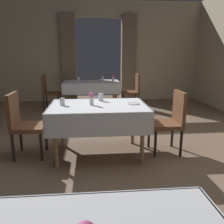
{
  "coord_description": "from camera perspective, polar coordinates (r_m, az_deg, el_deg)",
  "views": [
    {
      "loc": [
        -0.27,
        -3.32,
        1.46
      ],
      "look_at": [
        0.09,
        0.66,
        0.46
      ],
      "focal_mm": 37.73,
      "sensor_mm": 36.0,
      "label": 1
    }
  ],
  "objects": [
    {
      "name": "chair_mid_right",
      "position": [
        3.6,
        14.05,
        -1.66
      ],
      "size": [
        0.44,
        0.44,
        0.93
      ],
      "color": "black",
      "rests_on": "ground"
    },
    {
      "name": "glass_mid_d",
      "position": [
        3.64,
        -2.73,
        3.63
      ],
      "size": [
        0.08,
        0.08,
        0.12
      ],
      "primitive_type": "cylinder",
      "color": "silver",
      "rests_on": "dining_table_mid"
    },
    {
      "name": "ground",
      "position": [
        3.64,
        -0.52,
        -9.67
      ],
      "size": [
        10.08,
        10.08,
        0.0
      ],
      "primitive_type": "plane",
      "color": "#7A604C"
    },
    {
      "name": "glass_far_b",
      "position": [
        6.43,
        -8.13,
        7.94
      ],
      "size": [
        0.07,
        0.07,
        0.1
      ],
      "primitive_type": "cylinder",
      "color": "silver",
      "rests_on": "dining_table_far"
    },
    {
      "name": "glass_mid_c",
      "position": [
        3.39,
        -11.92,
        2.47
      ],
      "size": [
        0.07,
        0.07,
        0.1
      ],
      "primitive_type": "cylinder",
      "color": "silver",
      "rests_on": "dining_table_mid"
    },
    {
      "name": "dining_table_mid",
      "position": [
        3.38,
        -3.34,
        0.08
      ],
      "size": [
        1.38,
        0.97,
        0.75
      ],
      "color": "olive",
      "rests_on": "ground"
    },
    {
      "name": "flower_vase_far",
      "position": [
        5.97,
        0.24,
        8.24
      ],
      "size": [
        0.07,
        0.07,
        0.21
      ],
      "color": "silver",
      "rests_on": "dining_table_far"
    },
    {
      "name": "chair_far_right",
      "position": [
        6.41,
        5.14,
        5.44
      ],
      "size": [
        0.44,
        0.44,
        0.93
      ],
      "color": "black",
      "rests_on": "ground"
    },
    {
      "name": "plate_mid_b",
      "position": [
        3.43,
        5.23,
        2.07
      ],
      "size": [
        0.18,
        0.18,
        0.01
      ],
      "primitive_type": "cylinder",
      "color": "white",
      "rests_on": "dining_table_mid"
    },
    {
      "name": "glass_far_c",
      "position": [
        6.34,
        -2.3,
        8.06
      ],
      "size": [
        0.07,
        0.07,
        0.12
      ],
      "primitive_type": "cylinder",
      "color": "silver",
      "rests_on": "dining_table_far"
    },
    {
      "name": "flower_vase_mid",
      "position": [
        3.34,
        -5.0,
        3.37
      ],
      "size": [
        0.07,
        0.07,
        0.18
      ],
      "color": "silver",
      "rests_on": "dining_table_mid"
    },
    {
      "name": "dining_table_far",
      "position": [
        6.27,
        -4.98,
        6.54
      ],
      "size": [
        1.47,
        0.89,
        0.75
      ],
      "color": "olive",
      "rests_on": "ground"
    },
    {
      "name": "wall_back",
      "position": [
        7.51,
        -3.22,
        14.39
      ],
      "size": [
        6.4,
        0.27,
        3.0
      ],
      "color": "beige",
      "rests_on": "ground"
    },
    {
      "name": "chair_mid_left",
      "position": [
        3.58,
        -20.81,
        -2.27
      ],
      "size": [
        0.44,
        0.44,
        0.93
      ],
      "color": "black",
      "rests_on": "ground"
    },
    {
      "name": "chair_far_left",
      "position": [
        6.4,
        -15.07,
        5.0
      ],
      "size": [
        0.44,
        0.44,
        0.93
      ],
      "color": "black",
      "rests_on": "ground"
    }
  ]
}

